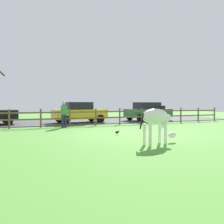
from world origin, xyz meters
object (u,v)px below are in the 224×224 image
zebra (157,119)px  crow_on_grass (117,132)px  visitor_near_fence (64,113)px  parked_car_yellow (79,112)px  parked_car_green (148,111)px

zebra → crow_on_grass: (-0.14, 3.10, -0.80)m
zebra → visitor_near_fence: 7.78m
crow_on_grass → parked_car_yellow: (0.29, 7.45, 0.72)m
crow_on_grass → parked_car_yellow: size_ratio=0.05×
parked_car_green → parked_car_yellow: bearing=179.9°
crow_on_grass → visitor_near_fence: visitor_near_fence is taller
zebra → crow_on_grass: size_ratio=8.87×
parked_car_green → visitor_near_fence: visitor_near_fence is taller
parked_car_green → parked_car_yellow: (-6.12, 0.01, 0.00)m
zebra → parked_car_yellow: 10.55m
parked_car_green → crow_on_grass: bearing=-130.7°
parked_car_green → visitor_near_fence: size_ratio=2.48×
parked_car_yellow → visitor_near_fence: 3.48m
parked_car_yellow → visitor_near_fence: visitor_near_fence is taller
crow_on_grass → visitor_near_fence: (-1.55, 4.50, 0.78)m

